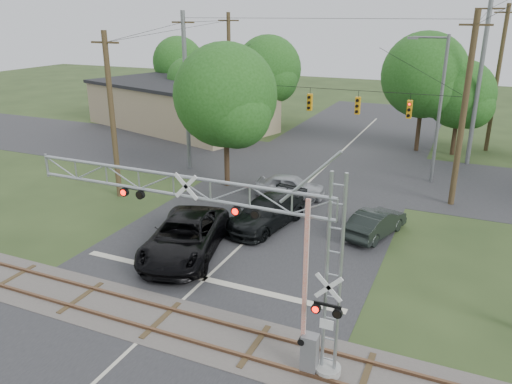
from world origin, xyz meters
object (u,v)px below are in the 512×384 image
at_px(pickup_black, 185,237).
at_px(car_dark, 266,212).
at_px(sedan_silver, 290,186).
at_px(streetlight, 437,103).
at_px(crossing_gantry, 232,236).
at_px(commercial_building, 180,105).
at_px(traffic_signal_span, 323,103).

relative_size(pickup_black, car_dark, 1.21).
height_order(sedan_silver, streetlight, streetlight).
xyz_separation_m(crossing_gantry, pickup_black, (-5.46, 5.62, -3.47)).
bearing_deg(car_dark, commercial_building, 143.00).
relative_size(traffic_signal_span, streetlight, 1.93).
bearing_deg(car_dark, sedan_silver, 105.51).
bearing_deg(crossing_gantry, streetlight, 79.06).
height_order(car_dark, commercial_building, commercial_building).
distance_m(crossing_gantry, sedan_silver, 16.22).
distance_m(traffic_signal_span, streetlight, 7.90).
xyz_separation_m(traffic_signal_span, streetlight, (6.77, 4.06, -0.14)).
distance_m(crossing_gantry, pickup_black, 8.57).
distance_m(pickup_black, sedan_silver, 9.97).
bearing_deg(crossing_gantry, traffic_signal_span, 97.55).
xyz_separation_m(traffic_signal_span, car_dark, (-0.71, -7.88, -4.92)).
xyz_separation_m(traffic_signal_span, pickup_black, (-3.03, -12.73, -4.79)).
bearing_deg(sedan_silver, traffic_signal_span, -29.58).
height_order(crossing_gantry, commercial_building, crossing_gantry).
distance_m(car_dark, sedan_silver, 4.94).
distance_m(traffic_signal_span, car_dark, 9.32).
bearing_deg(crossing_gantry, sedan_silver, 102.90).
distance_m(crossing_gantry, traffic_signal_span, 18.56).
bearing_deg(car_dark, traffic_signal_span, 95.89).
bearing_deg(pickup_black, crossing_gantry, -60.08).
distance_m(car_dark, streetlight, 14.88).
bearing_deg(sedan_silver, crossing_gantry, -176.32).
bearing_deg(sedan_silver, car_dark, 175.24).
xyz_separation_m(traffic_signal_span, sedan_silver, (-1.10, -2.95, -4.99)).
relative_size(pickup_black, sedan_silver, 1.55).
distance_m(crossing_gantry, car_dark, 11.52).
height_order(pickup_black, commercial_building, commercial_building).
bearing_deg(pickup_black, streetlight, 45.50).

